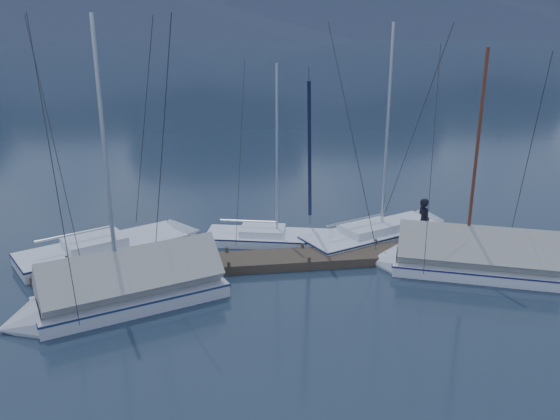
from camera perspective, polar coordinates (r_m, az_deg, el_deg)
The scene contains 9 objects.
ground at distance 21.07m, azimuth 0.77°, elevation -7.41°, with size 1000.00×1000.00×0.00m, color #14202E.
dock at distance 22.82m, azimuth 0.00°, elevation -4.98°, with size 18.00×1.50×0.54m.
mooring_posts at distance 22.67m, azimuth -1.26°, elevation -4.49°, with size 15.12×1.52×0.35m.
sailboat_open_left at distance 24.93m, azimuth -14.53°, elevation -3.35°, with size 7.72×5.36×10.03m.
sailboat_open_mid at distance 24.83m, azimuth 0.70°, elevation -2.89°, with size 6.36×3.19×8.10m.
sailboat_open_right at distance 26.00m, azimuth 10.57°, elevation -2.14°, with size 7.59×4.79×9.74m.
sailboat_covered_near at distance 23.06m, azimuth 17.01°, elevation -4.67°, with size 7.23×4.48×9.02m.
sailboat_covered_far at distance 20.22m, azimuth -15.67°, elevation -7.77°, with size 7.52×4.54×10.13m.
person at distance 24.25m, azimuth 13.66°, elevation -1.07°, with size 0.70×0.46×1.91m, color black.
Camera 1 is at (-2.95, -18.70, 9.25)m, focal length 38.00 mm.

